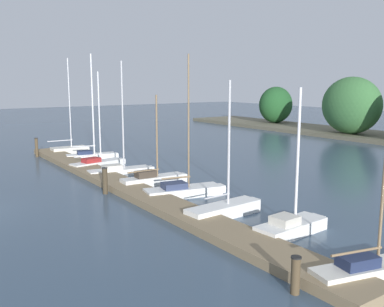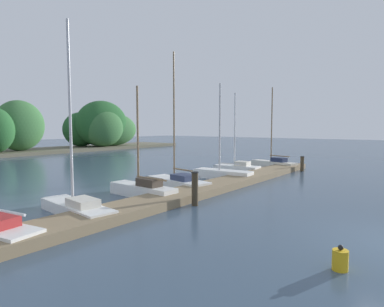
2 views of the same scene
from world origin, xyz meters
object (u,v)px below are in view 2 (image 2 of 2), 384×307
Objects in this scene: sailboat_7 at (236,167)px; mooring_piling_1 at (195,189)px; sailboat_5 at (176,181)px; sailboat_8 at (273,163)px; sailboat_3 at (75,205)px; channel_buoy_0 at (340,260)px; mooring_piling_2 at (302,164)px; sailboat_6 at (221,173)px; sailboat_4 at (141,189)px.

sailboat_7 is 4.01× the size of mooring_piling_1.
sailboat_5 is 1.14× the size of sailboat_8.
sailboat_7 is at bearing -79.53° from sailboat_3.
sailboat_3 reaches higher than channel_buoy_0.
mooring_piling_2 is 17.23m from channel_buoy_0.
sailboat_6 is 5.40× the size of mooring_piling_2.
sailboat_7 is at bearing 133.33° from mooring_piling_2.
sailboat_7 is 16.05m from channel_buoy_0.
channel_buoy_0 is at bearing 131.34° from sailboat_8.
sailboat_4 is 8.69× the size of channel_buoy_0.
sailboat_6 is (3.87, -0.39, 0.02)m from sailboat_5.
mooring_piling_1 is 6.91m from channel_buoy_0.
sailboat_3 is at bearing 106.29° from sailboat_5.
mooring_piling_1 is (-6.58, -2.87, 0.35)m from sailboat_6.
sailboat_3 is 1.20× the size of sailboat_6.
mooring_piling_1 is (0.12, -3.05, 0.33)m from sailboat_4.
sailboat_7 reaches higher than channel_buoy_0.
channel_buoy_0 is at bearing 123.81° from sailboat_7.
sailboat_4 is at bearing 89.02° from sailboat_7.
sailboat_7 is (7.07, 0.32, 0.03)m from sailboat_5.
sailboat_4 is at bearing 92.18° from mooring_piling_1.
channel_buoy_0 is at bearing -114.64° from mooring_piling_1.
sailboat_6 is 10.03× the size of channel_buoy_0.
sailboat_5 is at bearing -83.18° from sailboat_4.
sailboat_6 is at bearing 98.53° from sailboat_7.
mooring_piling_1 is at bearing -118.81° from sailboat_3.
sailboat_3 reaches higher than mooring_piling_1.
sailboat_8 is 5.80× the size of mooring_piling_2.
sailboat_4 is 0.91× the size of sailboat_7.
sailboat_5 is 5.13× the size of mooring_piling_1.
sailboat_8 is at bearing 74.83° from mooring_piling_2.
sailboat_3 is at bearing 170.90° from mooring_piling_2.
sailboat_3 is at bearing 95.84° from channel_buoy_0.
mooring_piling_1 is (-2.72, -3.27, 0.37)m from sailboat_5.
sailboat_8 is at bearing -89.48° from sailboat_4.
sailboat_6 is at bearing 44.02° from channel_buoy_0.
sailboat_6 is at bearing -89.04° from sailboat_4.
sailboat_7 is at bearing 89.54° from sailboat_8.
sailboat_5 is 3.89m from sailboat_6.
sailboat_7 is 0.89× the size of sailboat_8.
sailboat_4 is at bearing 101.55° from sailboat_8.
mooring_piling_1 is 1.28× the size of mooring_piling_2.
sailboat_5 is at bearing 80.35° from sailboat_6.
sailboat_5 is 4.27m from mooring_piling_1.
sailboat_8 is (11.16, -0.70, 0.03)m from sailboat_5.
sailboat_5 reaches higher than sailboat_8.
sailboat_3 is 17.67m from sailboat_8.
sailboat_5 is 10.96m from mooring_piling_2.
sailboat_6 reaches higher than channel_buoy_0.
mooring_piling_2 is (13.29, -3.06, 0.17)m from sailboat_4.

